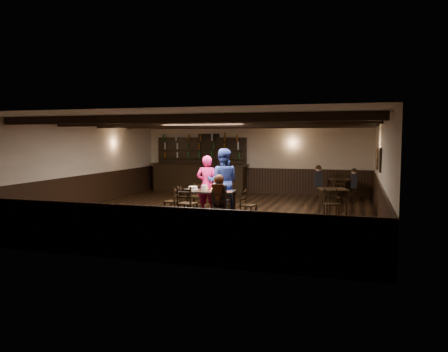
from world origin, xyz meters
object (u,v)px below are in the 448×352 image
(man_blue, at_px, (223,182))
(woman_pink, at_px, (207,185))
(chair_near_right, at_px, (219,205))
(cake, at_px, (193,188))
(dining_table, at_px, (208,194))
(bar_counter, at_px, (200,174))
(chair_near_left, at_px, (186,201))

(man_blue, bearing_deg, woman_pink, -9.20)
(chair_near_right, xyz_separation_m, cake, (-1.04, 0.87, 0.30))
(woman_pink, xyz_separation_m, man_blue, (0.46, 0.02, 0.10))
(dining_table, xyz_separation_m, bar_counter, (-2.20, 5.35, 0.06))
(dining_table, xyz_separation_m, man_blue, (0.27, 0.54, 0.28))
(cake, height_order, bar_counter, bar_counter)
(bar_counter, bearing_deg, chair_near_right, -65.64)
(chair_near_right, relative_size, cake, 2.88)
(chair_near_left, distance_m, man_blue, 1.48)
(cake, bearing_deg, chair_near_left, -82.05)
(chair_near_left, bearing_deg, woman_pink, 83.60)
(dining_table, relative_size, cake, 5.10)
(woman_pink, distance_m, cake, 0.53)
(chair_near_left, height_order, bar_counter, bar_counter)
(chair_near_right, xyz_separation_m, bar_counter, (-2.79, 6.16, 0.23))
(chair_near_left, height_order, woman_pink, woman_pink)
(man_blue, relative_size, cake, 6.40)
(cake, relative_size, bar_counter, 0.07)
(chair_near_left, xyz_separation_m, man_blue, (0.61, 1.29, 0.40))
(woman_pink, height_order, cake, woman_pink)
(man_blue, bearing_deg, bar_counter, -74.14)
(man_blue, xyz_separation_m, bar_counter, (-2.47, 4.81, -0.22))
(dining_table, distance_m, chair_near_right, 1.01)
(woman_pink, xyz_separation_m, bar_counter, (-2.00, 4.83, -0.12))
(cake, bearing_deg, chair_near_right, -40.05)
(bar_counter, bearing_deg, man_blue, -62.84)
(chair_near_right, relative_size, woman_pink, 0.50)
(woman_pink, bearing_deg, man_blue, 176.84)
(dining_table, height_order, man_blue, man_blue)
(dining_table, bearing_deg, bar_counter, 112.34)
(chair_near_left, relative_size, cake, 3.18)
(chair_near_right, bearing_deg, chair_near_left, 176.08)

